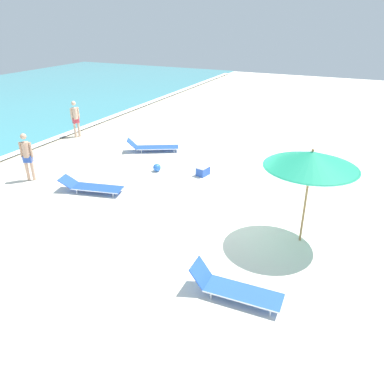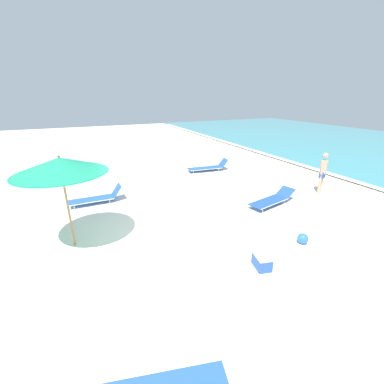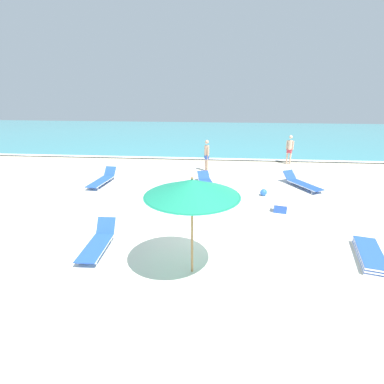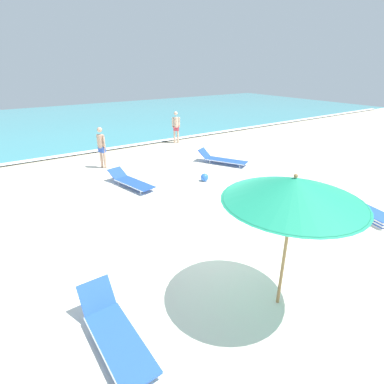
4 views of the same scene
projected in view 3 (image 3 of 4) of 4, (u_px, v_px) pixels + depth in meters
ground_plane at (209, 232)px, 10.13m from camera, size 60.00×60.00×0.16m
ocean_water at (216, 135)px, 28.81m from camera, size 60.00×20.15×0.07m
beach_umbrella at (192, 188)px, 7.07m from camera, size 2.33×2.33×2.60m
lounger_stack at (370, 255)px, 8.37m from camera, size 1.02×1.94×0.24m
sun_lounger_under_umbrella at (102, 179)px, 14.74m from camera, size 0.84×2.29×0.62m
sun_lounger_beside_umbrella at (206, 182)px, 14.39m from camera, size 1.07×2.25×0.47m
sun_lounger_near_water_left at (98, 242)px, 8.86m from camera, size 0.67×1.99×0.63m
sun_lounger_near_water_right at (302, 183)px, 14.23m from camera, size 1.59×2.25×0.57m
beachgoer_wading_adult at (290, 148)px, 18.14m from camera, size 0.42×0.29×1.76m
beachgoer_shoreline_child at (207, 154)px, 16.63m from camera, size 0.29×0.42×1.76m
beach_ball at (264, 192)px, 13.16m from camera, size 0.31×0.31×0.31m
cooler_box at (281, 207)px, 11.45m from camera, size 0.57×0.46×0.37m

